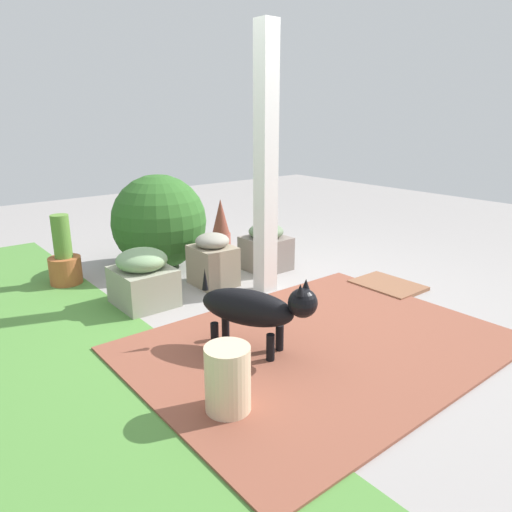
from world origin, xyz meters
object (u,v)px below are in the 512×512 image
Objects in this scene: stone_planter_mid at (143,278)px; ceramic_urn at (228,380)px; doormat at (388,285)px; porch_pillar at (266,165)px; dog at (255,308)px; terracotta_pot_tall at (64,260)px; round_shrub at (159,222)px; stone_planter_nearest at (266,248)px; stone_planter_near at (213,260)px; terracotta_pot_spiky at (221,224)px.

ceramic_urn is at bearing 168.58° from stone_planter_mid.
porch_pillar is at bearing 55.07° from doormat.
ceramic_urn is at bearing 105.48° from doormat.
dog is at bearing 136.59° from porch_pillar.
stone_planter_mid reaches higher than doormat.
ceramic_urn is (-2.49, -0.00, -0.04)m from terracotta_pot_tall.
round_shrub reaches higher than dog.
stone_planter_mid reaches higher than stone_planter_nearest.
stone_planter_near reaches higher than doormat.
stone_planter_mid is at bearing 68.95° from porch_pillar.
doormat is (-1.07, -0.51, -0.20)m from stone_planter_nearest.
stone_planter_near is 0.83× the size of doormat.
porch_pillar is at bearing -161.74° from round_shrub.
terracotta_pot_spiky is at bearing 10.84° from doormat.
stone_planter_near is at bearing 33.65° from porch_pillar.
dog is at bearing 137.48° from stone_planter_nearest.
terracotta_pot_spiky is 0.74× the size of dog.
doormat is (-1.89, -2.18, -0.21)m from terracotta_pot_tall.
terracotta_pot_tall is 2.49m from ceramic_urn.
terracotta_pot_tall is 2.15m from dog.
doormat is at bearing -124.93° from porch_pillar.
stone_planter_nearest is 0.97× the size of stone_planter_mid.
stone_planter_mid is at bearing 143.85° from round_shrub.
stone_planter_near is 1.33m from dog.
terracotta_pot_tall is (1.26, 1.29, -0.85)m from porch_pillar.
stone_planter_near is at bearing 93.67° from stone_planter_nearest.
stone_planter_near is 1.26m from terracotta_pot_spiky.
stone_planter_mid is 1.01m from round_shrub.
terracotta_pot_tall reaches higher than ceramic_urn.
dog is (-1.27, 1.16, 0.09)m from stone_planter_nearest.
terracotta_pot_tall is 1.14× the size of terracotta_pot_spiky.
porch_pillar is 1.37m from round_shrub.
terracotta_pot_tall is at bearing 0.08° from ceramic_urn.
terracotta_pot_tall is at bearing 64.01° from stone_planter_nearest.
stone_planter_near is at bearing 48.54° from doormat.
porch_pillar reaches higher than terracotta_pot_tall.
round_shrub reaches higher than doormat.
porch_pillar is 1.53m from doormat.
stone_planter_near is 1.57m from doormat.
stone_planter_mid is (-0.03, 0.69, -0.00)m from stone_planter_near.
porch_pillar is 3.42× the size of terracotta_pot_tall.
dog reaches higher than ceramic_urn.
terracotta_pot_spiky is 2.07m from doormat.
ceramic_urn is at bearing 133.80° from porch_pillar.
porch_pillar is 1.34m from stone_planter_mid.
ceramic_urn is 2.27m from doormat.
stone_planter_mid is at bearing 124.85° from terracotta_pot_spiky.
stone_planter_nearest is 1.86m from terracotta_pot_tall.
doormat is at bearing -131.46° from stone_planter_near.
doormat is (0.60, -2.18, -0.17)m from ceramic_urn.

